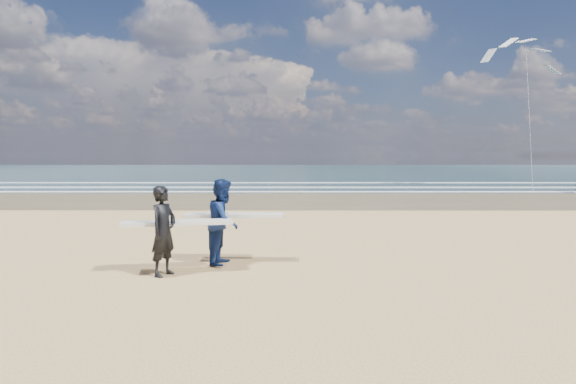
{
  "coord_description": "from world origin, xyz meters",
  "views": [
    {
      "loc": [
        3.16,
        -9.97,
        2.35
      ],
      "look_at": [
        3.1,
        6.0,
        1.22
      ],
      "focal_mm": 32.0,
      "sensor_mm": 36.0,
      "label": 1
    }
  ],
  "objects": [
    {
      "name": "surfer_far",
      "position": [
        1.73,
        1.06,
        0.93
      ],
      "size": [
        2.21,
        1.12,
        1.85
      ],
      "color": "#0C1A45",
      "rests_on": "ground"
    },
    {
      "name": "foam_breakers",
      "position": [
        20.0,
        28.1,
        0.05
      ],
      "size": [
        220.0,
        11.7,
        0.05
      ],
      "color": "white",
      "rests_on": "ground"
    },
    {
      "name": "kite_1",
      "position": [
        20.06,
        26.78,
        6.53
      ],
      "size": [
        5.75,
        4.73,
        11.9
      ],
      "color": "slate",
      "rests_on": "ground"
    },
    {
      "name": "surfer_near",
      "position": [
        0.71,
        0.01,
        0.9
      ],
      "size": [
        2.26,
        1.21,
        1.77
      ],
      "color": "black",
      "rests_on": "ground"
    },
    {
      "name": "ocean",
      "position": [
        20.0,
        72.0,
        0.01
      ],
      "size": [
        220.0,
        100.0,
        0.02
      ],
      "primitive_type": "cube",
      "color": "#173034",
      "rests_on": "ground"
    }
  ]
}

